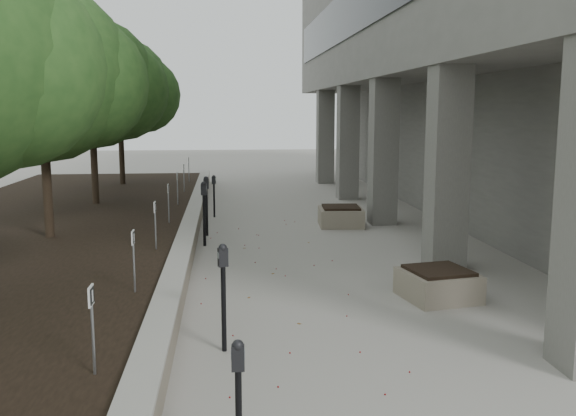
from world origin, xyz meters
TOP-DOWN VIEW (x-y plane):
  - retaining_wall at (-1.82, 9.00)m, footprint 0.39×26.00m
  - planting_bed at (-5.50, 9.00)m, footprint 7.00×26.00m
  - crabapple_tree_3 at (-4.80, 8.00)m, footprint 4.60×4.00m
  - crabapple_tree_4 at (-4.80, 13.00)m, footprint 4.60×4.00m
  - crabapple_tree_5 at (-4.80, 18.00)m, footprint 4.60×4.00m
  - parking_sign_2 at (-2.35, 0.50)m, footprint 0.04×0.22m
  - parking_sign_3 at (-2.35, 3.50)m, footprint 0.04×0.22m
  - parking_sign_4 at (-2.35, 6.50)m, footprint 0.04×0.22m
  - parking_sign_5 at (-2.35, 9.50)m, footprint 0.04×0.22m
  - parking_sign_6 at (-2.35, 12.50)m, footprint 0.04×0.22m
  - parking_sign_7 at (-2.35, 15.50)m, footprint 0.04×0.22m
  - parking_sign_8 at (-2.35, 18.50)m, footprint 0.04×0.22m
  - parking_meter_1 at (-0.88, -0.97)m, footprint 0.13×0.09m
  - parking_meter_2 at (-1.00, 2.01)m, footprint 0.17×0.14m
  - parking_meter_3 at (-1.45, 8.54)m, footprint 0.16×0.11m
  - parking_meter_4 at (-1.43, 9.75)m, footprint 0.15×0.11m
  - parking_meter_5 at (-1.29, 12.52)m, footprint 0.15×0.12m
  - planter_front at (2.57, 3.96)m, footprint 1.31×1.31m
  - planter_back at (2.19, 10.75)m, footprint 1.26×1.26m
  - berry_scatter at (-0.10, 5.00)m, footprint 3.30×14.10m

SIDE VIEW (x-z plane):
  - berry_scatter at x=-0.10m, z-range 0.00..0.02m
  - planting_bed at x=-5.50m, z-range 0.00..0.40m
  - retaining_wall at x=-1.82m, z-range 0.00..0.50m
  - planter_front at x=2.57m, z-range 0.00..0.52m
  - planter_back at x=2.19m, z-range 0.00..0.55m
  - parking_meter_5 at x=-1.29m, z-range 0.00..1.26m
  - parking_meter_1 at x=-0.88m, z-range 0.00..1.28m
  - parking_meter_2 at x=-1.00m, z-range 0.00..1.45m
  - parking_meter_4 at x=-1.43m, z-range 0.00..1.51m
  - parking_meter_3 at x=-1.45m, z-range 0.00..1.52m
  - parking_sign_2 at x=-2.35m, z-range 0.40..1.36m
  - parking_sign_3 at x=-2.35m, z-range 0.40..1.36m
  - parking_sign_4 at x=-2.35m, z-range 0.40..1.36m
  - parking_sign_5 at x=-2.35m, z-range 0.40..1.36m
  - parking_sign_6 at x=-2.35m, z-range 0.40..1.36m
  - parking_sign_7 at x=-2.35m, z-range 0.40..1.36m
  - parking_sign_8 at x=-2.35m, z-range 0.40..1.36m
  - crabapple_tree_3 at x=-4.80m, z-range 0.40..5.84m
  - crabapple_tree_4 at x=-4.80m, z-range 0.40..5.84m
  - crabapple_tree_5 at x=-4.80m, z-range 0.40..5.84m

